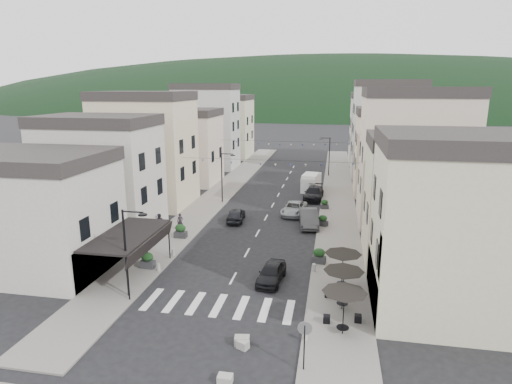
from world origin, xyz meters
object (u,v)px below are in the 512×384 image
parked_car_b (309,218)px  delivery_van (311,182)px  parked_car_c (294,208)px  pedestrian_a (180,222)px  parked_car_a (271,273)px  parked_car_d (314,193)px  parked_car_e (236,215)px  pedestrian_b (160,223)px

parked_car_b → delivery_van: size_ratio=0.99×
parked_car_c → pedestrian_a: pedestrian_a is taller
parked_car_c → delivery_van: bearing=90.8°
parked_car_a → parked_car_d: size_ratio=0.74×
parked_car_d → parked_car_e: parked_car_d is taller
parked_car_c → delivery_van: 11.65m
parked_car_a → parked_car_c: (0.00, 16.75, 0.01)m
parked_car_e → pedestrian_b: pedestrian_b is taller
parked_car_d → pedestrian_a: size_ratio=3.25×
parked_car_e → pedestrian_b: (-6.24, -4.92, 0.32)m
parked_car_b → parked_car_e: size_ratio=1.23×
parked_car_a → parked_car_e: size_ratio=0.98×
parked_car_d → delivery_van: delivery_van is taller
parked_car_b → parked_car_c: 4.10m
parked_car_a → parked_car_e: parked_car_e is taller
parked_car_a → parked_car_b: (1.80, 13.06, 0.15)m
parked_car_a → parked_car_c: parked_car_c is taller
parked_car_b → parked_car_e: 7.47m
delivery_van → pedestrian_a: (-11.35, -19.08, -0.19)m
parked_car_b → parked_car_c: bearing=108.3°
parked_car_b → parked_car_e: (-7.47, 0.21, -0.13)m
parked_car_e → delivery_van: 16.54m
parked_car_d → delivery_van: size_ratio=1.06×
delivery_van → pedestrian_b: (-13.06, -19.98, -0.13)m
parked_car_c → parked_car_e: parked_car_e is taller
parked_car_b → pedestrian_b: pedestrian_b is taller
parked_car_a → pedestrian_a: size_ratio=2.41×
parked_car_b → parked_car_e: parked_car_b is taller
pedestrian_a → pedestrian_b: bearing=-162.0°
pedestrian_a → parked_car_b: bearing=8.0°
pedestrian_a → parked_car_e: bearing=32.0°
parked_car_d → parked_car_e: (-7.43, -10.25, -0.08)m
parked_car_b → parked_car_d: 10.46m
parked_car_a → parked_car_e: 14.43m
delivery_van → pedestrian_b: 23.87m
parked_car_b → parked_car_d: (-0.04, 10.46, -0.05)m
pedestrian_a → pedestrian_b: 1.93m
delivery_van → pedestrian_a: bearing=-113.2°
parked_car_a → pedestrian_b: (-11.90, 8.35, 0.33)m
delivery_van → parked_car_d: bearing=-75.3°
pedestrian_a → pedestrian_b: (-1.71, -0.90, 0.07)m
delivery_van → pedestrian_a: size_ratio=3.06×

